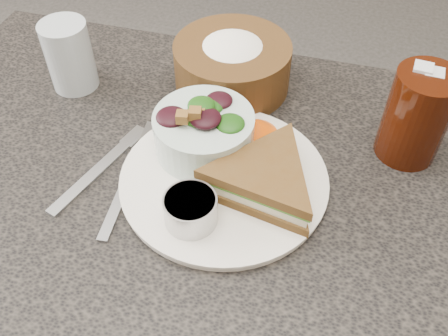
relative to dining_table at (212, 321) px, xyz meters
The scene contains 11 objects.
dining_table is the anchor object (origin of this frame).
dinner_plate 0.38m from the dining_table, 59.42° to the left, with size 0.28×0.28×0.01m, color silver.
sandwich 0.42m from the dining_table, 13.60° to the left, with size 0.18×0.18×0.05m, color #4E371B, non-canonical shape.
salad_bowl 0.43m from the dining_table, 108.34° to the left, with size 0.14×0.14×0.08m, color #B1CAC0, non-canonical shape.
dressing_ramekin 0.41m from the dining_table, 94.33° to the right, with size 0.07×0.07×0.04m, color #AAAAAB.
orange_wedge 0.42m from the dining_table, 71.74° to the left, with size 0.07×0.07×0.03m, color #FF5604.
fork 0.41m from the dining_table, behind, with size 0.02×0.17×0.00m, color #ADB0B5.
knife 0.39m from the dining_table, behind, with size 0.01×0.22×0.00m, color #97999D.
bread_basket 0.49m from the dining_table, 96.55° to the left, with size 0.19×0.19×0.10m, color #4E3318, non-canonical shape.
cola_glass 0.54m from the dining_table, 32.01° to the left, with size 0.09×0.09×0.15m, color black, non-canonical shape.
water_glass 0.54m from the dining_table, 148.12° to the left, with size 0.07×0.07×0.11m, color #A8B4BA.
Camera 1 is at (0.13, -0.40, 1.27)m, focal length 40.00 mm.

